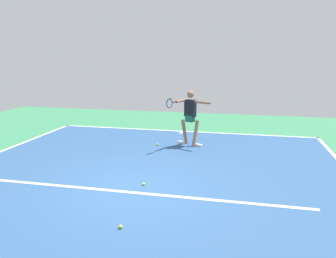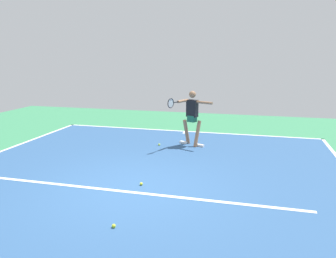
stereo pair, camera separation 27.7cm
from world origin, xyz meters
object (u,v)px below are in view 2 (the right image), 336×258
Objects in this scene: tennis_player at (192,115)px; tennis_ball_near_service_line at (141,184)px; tennis_ball_centre_court at (114,226)px; tennis_ball_by_baseline at (159,144)px.

tennis_player is 26.10× the size of tennis_ball_near_service_line.
tennis_player reaches higher than tennis_ball_near_service_line.
tennis_player is 5.43m from tennis_ball_centre_court.
tennis_ball_centre_court is 5.10m from tennis_ball_by_baseline.
tennis_player is at bearing -97.15° from tennis_ball_near_service_line.
tennis_ball_by_baseline is (0.97, 0.28, -0.95)m from tennis_player.
tennis_ball_by_baseline is (0.69, -5.05, 0.00)m from tennis_ball_centre_court.
tennis_ball_near_service_line and tennis_ball_centre_court have the same top height.
tennis_ball_centre_court is (0.28, 5.34, -0.95)m from tennis_player.
tennis_ball_centre_court is at bearing 109.72° from tennis_player.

